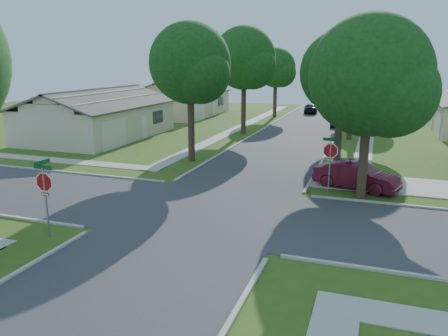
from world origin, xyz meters
name	(u,v)px	position (x,y,z in m)	size (l,w,h in m)	color
ground	(209,211)	(0.00, 0.00, 0.00)	(100.00, 100.00, 0.00)	#355918
road_ns	(209,211)	(0.00, 0.00, 0.00)	(7.00, 100.00, 0.02)	#333335
sidewalk_ne	(367,131)	(6.10, 26.00, 0.02)	(1.20, 40.00, 0.04)	#9E9B91
sidewalk_nw	(244,125)	(-6.10, 26.00, 0.02)	(1.20, 40.00, 0.04)	#9E9B91
driveway	(394,185)	(7.90, 7.10, 0.03)	(8.80, 3.60, 0.05)	#9E9B91
stop_sign_sw	(44,185)	(-4.70, -4.70, 2.03)	(1.05, 0.80, 2.98)	gray
stop_sign_ne	(330,153)	(4.70, 4.70, 2.03)	(1.05, 0.80, 2.98)	gray
tree_e_near	(343,76)	(4.75, 9.01, 5.64)	(4.97, 4.80, 8.28)	#38281C
tree_e_mid	(355,64)	(4.76, 21.01, 6.25)	(5.59, 5.40, 9.21)	#38281C
tree_e_far	(361,66)	(4.75, 34.01, 5.98)	(5.17, 5.00, 8.72)	#38281C
tree_w_near	(191,67)	(-4.64, 9.01, 6.12)	(5.38, 5.20, 8.97)	#38281C
tree_w_mid	(245,61)	(-4.64, 21.01, 6.49)	(5.80, 5.60, 9.56)	#38281C
tree_w_far	(276,70)	(-4.65, 34.01, 5.51)	(4.76, 4.60, 8.04)	#38281C
tree_ne_corner	(371,81)	(6.36, 4.21, 5.59)	(5.80, 5.60, 8.66)	#38281C
house_nw_near	(99,120)	(-15.99, 15.00, 1.52)	(8.42, 13.60, 4.23)	beige
house_nw_far	(181,103)	(-15.99, 32.00, 1.52)	(8.42, 13.60, 4.23)	beige
car_driveway	(357,176)	(6.00, 5.74, 0.71)	(1.51, 4.34, 1.43)	#581223
car_curb_east	(339,119)	(3.20, 28.60, 0.71)	(1.68, 4.17, 1.42)	black
car_curb_west	(311,108)	(-1.20, 39.32, 0.59)	(1.65, 4.06, 1.18)	black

